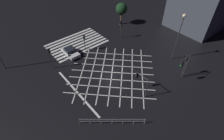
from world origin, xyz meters
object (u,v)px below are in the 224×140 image
object	(u,v)px
traffic_light_median_south	(84,40)
traffic_light_nw_main	(184,64)
traffic_light_nw_cross	(186,61)
street_tree_near	(122,9)
traffic_light_se_main	(50,54)
street_lamp_west	(181,28)
traffic_light_sw_main	(121,26)
waiting_car	(70,52)
traffic_light_median_north	(141,80)

from	to	relation	value
traffic_light_median_south	traffic_light_nw_main	world-z (taller)	traffic_light_nw_main
traffic_light_nw_cross	street_tree_near	bearing A→B (deg)	-12.33
traffic_light_se_main	traffic_light_median_south	bearing A→B (deg)	5.85
street_lamp_west	traffic_light_nw_cross	bearing A→B (deg)	55.15
traffic_light_sw_main	traffic_light_nw_main	distance (m)	14.98
traffic_light_se_main	street_lamp_west	bearing A→B (deg)	-32.96
traffic_light_nw_main	traffic_light_se_main	size ratio (longest dim) A/B	1.14
traffic_light_nw_main	waiting_car	distance (m)	19.38
traffic_light_nw_cross	traffic_light_nw_main	size ratio (longest dim) A/B	0.93
traffic_light_nw_main	street_tree_near	xyz separation A→B (m)	(-5.31, -19.33, 0.30)
traffic_light_nw_main	waiting_car	size ratio (longest dim) A/B	1.12
traffic_light_median_north	waiting_car	xyz separation A→B (m)	(3.14, -14.35, -1.94)
traffic_light_sw_main	waiting_car	size ratio (longest dim) A/B	0.95
street_lamp_west	waiting_car	bearing A→B (deg)	-43.77
traffic_light_nw_cross	traffic_light_nw_main	xyz separation A→B (m)	(1.15, 0.31, 0.29)
traffic_light_nw_cross	traffic_light_median_north	bearing A→B (deg)	75.49
traffic_light_se_main	street_tree_near	distance (m)	19.44
traffic_light_median_north	traffic_light_nw_cross	world-z (taller)	traffic_light_nw_cross
traffic_light_nw_main	traffic_light_median_north	bearing A→B (deg)	-19.45
traffic_light_median_north	traffic_light_nw_cross	size ratio (longest dim) A/B	0.82
traffic_light_median_south	traffic_light_nw_cross	size ratio (longest dim) A/B	0.79
traffic_light_nw_main	traffic_light_nw_cross	bearing A→B (deg)	-164.99
traffic_light_median_south	street_lamp_west	size ratio (longest dim) A/B	0.40
traffic_light_sw_main	traffic_light_se_main	distance (m)	14.78
traffic_light_sw_main	waiting_car	xyz separation A→B (m)	(10.70, -1.70, -2.16)
street_tree_near	traffic_light_sw_main	bearing A→B (deg)	46.38
traffic_light_nw_cross	traffic_light_nw_main	distance (m)	1.23
street_lamp_west	street_tree_near	world-z (taller)	street_lamp_west
traffic_light_median_north	traffic_light_nw_main	distance (m)	6.87
traffic_light_nw_main	traffic_light_median_south	bearing A→B (deg)	-66.88
traffic_light_nw_cross	traffic_light_median_south	bearing A→B (deg)	27.00
street_lamp_west	traffic_light_nw_main	bearing A→B (deg)	46.92
traffic_light_median_south	traffic_light_nw_main	bearing A→B (deg)	23.12
traffic_light_median_south	street_lamp_west	world-z (taller)	street_lamp_west
traffic_light_median_south	traffic_light_median_north	xyz separation A→B (m)	(-0.34, 13.60, 0.15)
traffic_light_se_main	traffic_light_nw_main	bearing A→B (deg)	-47.99
street_lamp_west	street_tree_near	bearing A→B (deg)	-96.07
traffic_light_nw_cross	street_lamp_west	distance (m)	5.40
street_tree_near	waiting_car	distance (m)	15.43
street_tree_near	street_lamp_west	bearing A→B (deg)	83.93
traffic_light_median_north	traffic_light_sw_main	xyz separation A→B (m)	(-7.56, -12.65, 0.22)
street_tree_near	traffic_light_se_main	bearing A→B (deg)	12.38
traffic_light_median_north	traffic_light_se_main	xyz separation A→B (m)	(7.22, -12.89, 0.29)
traffic_light_median_south	traffic_light_sw_main	distance (m)	7.96
traffic_light_median_south	traffic_light_median_north	bearing A→B (deg)	1.42
traffic_light_sw_main	traffic_light_se_main	bearing A→B (deg)	-0.92
traffic_light_se_main	waiting_car	size ratio (longest dim) A/B	0.98
traffic_light_se_main	street_tree_near	size ratio (longest dim) A/B	0.80
waiting_car	street_tree_near	bearing A→B (deg)	100.29
waiting_car	street_lamp_west	bearing A→B (deg)	46.23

